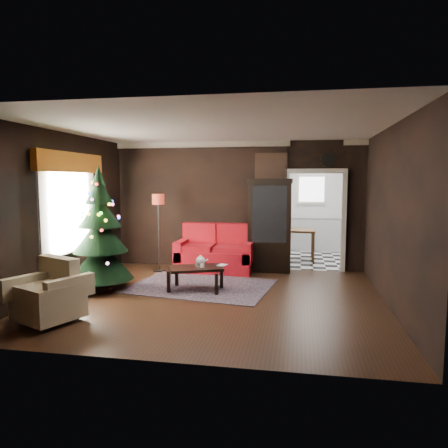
% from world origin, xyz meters
% --- Properties ---
extents(floor, '(5.50, 5.50, 0.00)m').
position_xyz_m(floor, '(0.00, 0.00, 0.00)').
color(floor, black).
rests_on(floor, ground).
extents(ceiling, '(5.50, 5.50, 0.00)m').
position_xyz_m(ceiling, '(0.00, 0.00, 2.80)').
color(ceiling, white).
rests_on(ceiling, ground).
extents(wall_back, '(5.50, 0.00, 5.50)m').
position_xyz_m(wall_back, '(0.00, 2.50, 1.40)').
color(wall_back, black).
rests_on(wall_back, ground).
extents(wall_front, '(5.50, 0.00, 5.50)m').
position_xyz_m(wall_front, '(0.00, -2.50, 1.40)').
color(wall_front, black).
rests_on(wall_front, ground).
extents(wall_left, '(0.00, 5.50, 5.50)m').
position_xyz_m(wall_left, '(-2.75, 0.00, 1.40)').
color(wall_left, black).
rests_on(wall_left, ground).
extents(wall_right, '(0.00, 5.50, 5.50)m').
position_xyz_m(wall_right, '(2.75, 0.00, 1.40)').
color(wall_right, black).
rests_on(wall_right, ground).
extents(doorway, '(1.10, 0.10, 2.10)m').
position_xyz_m(doorway, '(1.70, 2.50, 1.05)').
color(doorway, '#EEE5CE').
rests_on(doorway, ground).
extents(left_window, '(0.05, 1.60, 1.40)m').
position_xyz_m(left_window, '(-2.71, 0.20, 1.45)').
color(left_window, white).
rests_on(left_window, wall_left).
extents(valance, '(0.12, 2.10, 0.35)m').
position_xyz_m(valance, '(-2.63, 0.20, 2.27)').
color(valance, '#944A12').
rests_on(valance, wall_left).
extents(kitchen_floor, '(3.00, 3.00, 0.00)m').
position_xyz_m(kitchen_floor, '(1.70, 4.00, 0.00)').
color(kitchen_floor, white).
rests_on(kitchen_floor, ground).
extents(kitchen_window, '(0.70, 0.06, 0.70)m').
position_xyz_m(kitchen_window, '(1.70, 5.45, 1.70)').
color(kitchen_window, white).
rests_on(kitchen_window, ground).
extents(rug, '(2.75, 2.18, 0.01)m').
position_xyz_m(rug, '(-0.40, 0.70, 0.01)').
color(rug, '#603C4D').
rests_on(rug, ground).
extents(loveseat, '(1.70, 0.90, 1.00)m').
position_xyz_m(loveseat, '(-0.40, 2.05, 0.50)').
color(loveseat, '#910C05').
rests_on(loveseat, ground).
extents(curio_cabinet, '(0.90, 0.45, 1.90)m').
position_xyz_m(curio_cabinet, '(0.75, 2.27, 0.95)').
color(curio_cabinet, black).
rests_on(curio_cabinet, ground).
extents(floor_lamp, '(0.37, 0.37, 1.67)m').
position_xyz_m(floor_lamp, '(-1.60, 1.85, 0.83)').
color(floor_lamp, black).
rests_on(floor_lamp, ground).
extents(christmas_tree, '(1.30, 1.30, 2.18)m').
position_xyz_m(christmas_tree, '(-2.11, 0.20, 1.05)').
color(christmas_tree, black).
rests_on(christmas_tree, ground).
extents(armchair, '(1.03, 1.03, 0.80)m').
position_xyz_m(armchair, '(-2.02, -1.55, 0.46)').
color(armchair, tan).
rests_on(armchair, ground).
extents(coffee_table, '(1.06, 0.87, 0.41)m').
position_xyz_m(coffee_table, '(-0.42, 0.41, 0.22)').
color(coffee_table, black).
rests_on(coffee_table, rug).
extents(teapot, '(0.25, 0.25, 0.18)m').
position_xyz_m(teapot, '(-0.36, 0.54, 0.52)').
color(teapot, white).
rests_on(teapot, coffee_table).
extents(cup_a, '(0.08, 0.08, 0.06)m').
position_xyz_m(cup_a, '(-0.41, 0.50, 0.46)').
color(cup_a, silver).
rests_on(cup_a, coffee_table).
extents(cup_b, '(0.07, 0.07, 0.06)m').
position_xyz_m(cup_b, '(-0.30, 0.40, 0.46)').
color(cup_b, white).
rests_on(cup_b, coffee_table).
extents(book, '(0.14, 0.05, 0.20)m').
position_xyz_m(book, '(-0.05, 0.63, 0.53)').
color(book, '#8E6A56').
rests_on(book, coffee_table).
extents(wall_clock, '(0.32, 0.32, 0.06)m').
position_xyz_m(wall_clock, '(1.95, 2.45, 2.38)').
color(wall_clock, white).
rests_on(wall_clock, wall_back).
extents(painting, '(0.62, 0.05, 0.52)m').
position_xyz_m(painting, '(0.75, 2.46, 2.25)').
color(painting, tan).
rests_on(painting, wall_back).
extents(kitchen_counter, '(1.80, 0.60, 0.90)m').
position_xyz_m(kitchen_counter, '(1.70, 5.20, 0.45)').
color(kitchen_counter, silver).
rests_on(kitchen_counter, ground).
extents(kitchen_table, '(0.70, 0.70, 0.75)m').
position_xyz_m(kitchen_table, '(1.40, 3.70, 0.38)').
color(kitchen_table, '#533619').
rests_on(kitchen_table, ground).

